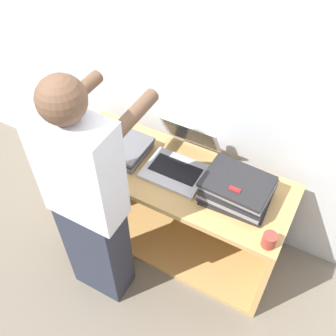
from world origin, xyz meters
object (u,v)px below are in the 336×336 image
(laptop_open, at_px, (180,160))
(laptop_stack_right, at_px, (237,189))
(person, at_px, (89,205))
(mug, at_px, (269,240))
(laptop_stack_left, at_px, (118,146))

(laptop_open, xyz_separation_m, laptop_stack_right, (0.38, -0.07, 0.02))
(person, relative_size, mug, 19.39)
(laptop_stack_right, bearing_deg, mug, -38.54)
(laptop_stack_left, xyz_separation_m, person, (0.14, -0.48, 0.04))
(person, distance_m, mug, 0.93)
(laptop_stack_right, bearing_deg, laptop_stack_left, -179.90)
(laptop_open, xyz_separation_m, mug, (0.64, -0.27, -0.01))
(laptop_open, height_order, person, person)
(laptop_stack_left, height_order, person, person)
(laptop_stack_right, height_order, person, person)
(laptop_open, distance_m, laptop_stack_right, 0.39)
(laptop_stack_left, bearing_deg, person, -73.86)
(laptop_stack_left, relative_size, mug, 4.52)
(laptop_open, xyz_separation_m, laptop_stack_left, (-0.39, -0.07, -0.01))
(laptop_open, relative_size, laptop_stack_right, 1.07)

